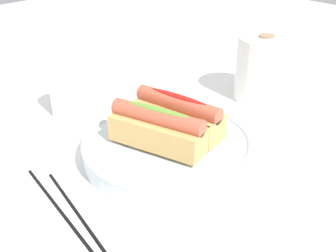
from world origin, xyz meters
The scene contains 8 objects.
ground_plane centered at (0.00, 0.00, 0.00)m, with size 2.40×2.40×0.00m, color white.
serving_bowl centered at (0.02, -0.01, 0.02)m, with size 0.27×0.27×0.04m.
hotdog_front centered at (0.02, -0.04, 0.06)m, with size 0.16×0.09×0.06m.
hotdog_back centered at (0.01, 0.02, 0.06)m, with size 0.16×0.07×0.06m.
water_glass centered at (-0.23, -0.03, 0.04)m, with size 0.07×0.07×0.09m.
paper_towel_roll centered at (-0.01, 0.29, 0.07)m, with size 0.11×0.11×0.13m.
chopstick_near centered at (0.04, -0.19, 0.00)m, with size 0.01×0.01×0.22m, color black.
chopstick_far centered at (0.01, -0.21, 0.00)m, with size 0.01×0.01×0.22m, color black.
Camera 1 is at (0.43, -0.41, 0.37)m, focal length 45.29 mm.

